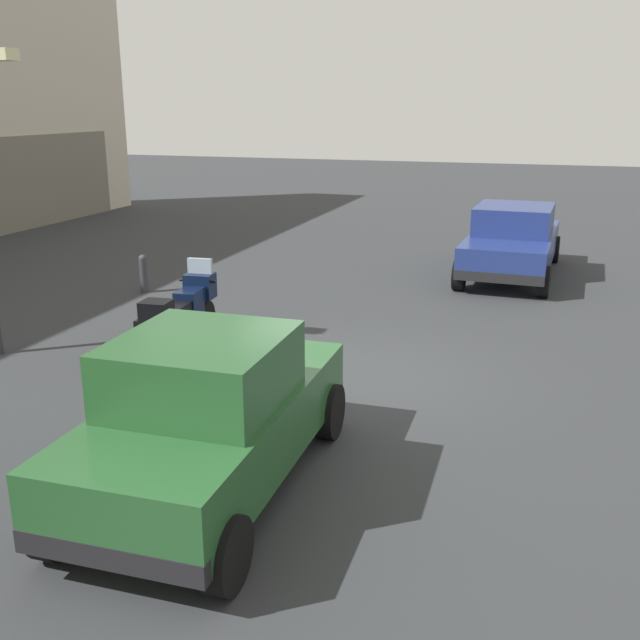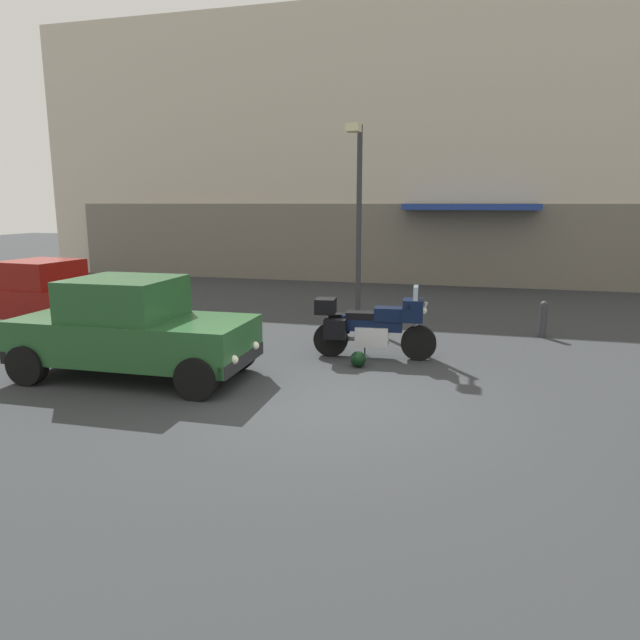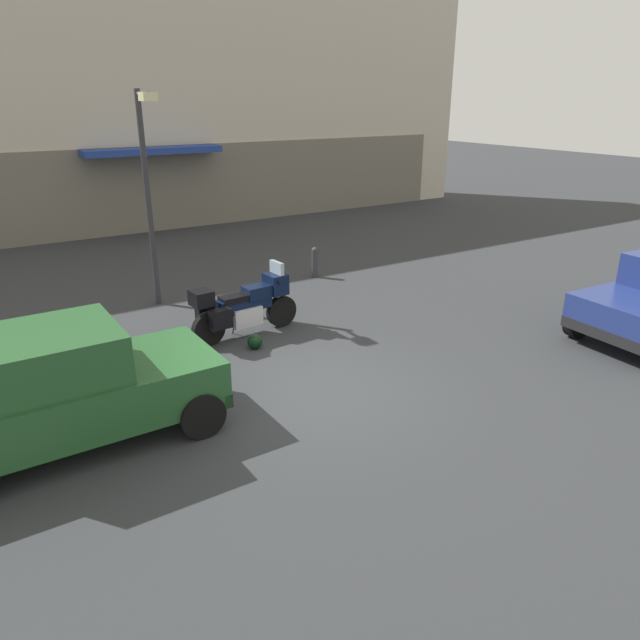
{
  "view_description": "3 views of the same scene",
  "coord_description": "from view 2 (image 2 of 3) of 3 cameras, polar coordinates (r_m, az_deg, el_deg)",
  "views": [
    {
      "loc": [
        -9.25,
        -2.61,
        3.72
      ],
      "look_at": [
        0.16,
        0.48,
        0.76
      ],
      "focal_mm": 40.77,
      "sensor_mm": 36.0,
      "label": 1
    },
    {
      "loc": [
        1.99,
        -7.66,
        2.82
      ],
      "look_at": [
        -0.4,
        1.06,
        1.0
      ],
      "focal_mm": 32.7,
      "sensor_mm": 36.0,
      "label": 2
    },
    {
      "loc": [
        -4.25,
        -7.12,
        4.4
      ],
      "look_at": [
        0.56,
        0.59,
        0.92
      ],
      "focal_mm": 33.19,
      "sensor_mm": 36.0,
      "label": 3
    }
  ],
  "objects": [
    {
      "name": "ground_plane",
      "position": [
        8.4,
        0.72,
        -8.23
      ],
      "size": [
        80.0,
        80.0,
        0.0
      ],
      "primitive_type": "plane",
      "color": "#2D3033"
    },
    {
      "name": "building_facade_rear",
      "position": [
        21.97,
        10.49,
        16.23
      ],
      "size": [
        29.88,
        3.4,
        9.6
      ],
      "color": "beige",
      "rests_on": "ground"
    },
    {
      "name": "motorcycle",
      "position": [
        10.73,
        5.11,
        -0.5
      ],
      "size": [
        2.26,
        0.82,
        1.36
      ],
      "rotation": [
        0.0,
        0.0,
        0.09
      ],
      "color": "black",
      "rests_on": "ground"
    },
    {
      "name": "helmet",
      "position": [
        10.22,
        3.77,
        -3.85
      ],
      "size": [
        0.28,
        0.28,
        0.28
      ],
      "primitive_type": "sphere",
      "color": "black",
      "rests_on": "ground"
    },
    {
      "name": "car_hatchback_near",
      "position": [
        9.94,
        -17.87,
        -0.86
      ],
      "size": [
        3.91,
        1.86,
        1.64
      ],
      "rotation": [
        0.0,
        0.0,
        0.02
      ],
      "color": "#235128",
      "rests_on": "ground"
    },
    {
      "name": "car_compact_side",
      "position": [
        14.64,
        -25.5,
        2.21
      ],
      "size": [
        3.57,
        1.96,
        1.56
      ],
      "rotation": [
        0.0,
        0.0,
        3.06
      ],
      "color": "maroon",
      "rests_on": "ground"
    },
    {
      "name": "streetlamp_curbside",
      "position": [
        13.22,
        3.71,
        11.1
      ],
      "size": [
        0.28,
        0.94,
        4.51
      ],
      "color": "#2D2D33",
      "rests_on": "ground"
    },
    {
      "name": "bollard_curbside",
      "position": [
        13.29,
        21.01,
        0.19
      ],
      "size": [
        0.16,
        0.16,
        0.78
      ],
      "color": "#333338",
      "rests_on": "ground"
    }
  ]
}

